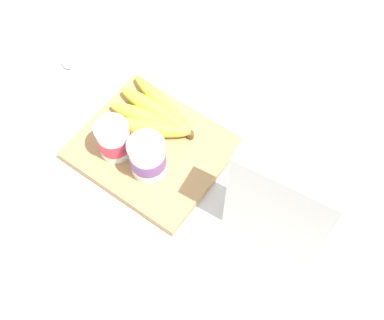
# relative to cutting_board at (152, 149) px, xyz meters

# --- Properties ---
(ground_plane) EXTENTS (2.40, 2.40, 0.00)m
(ground_plane) POSITION_rel_cutting_board_xyz_m (0.00, 0.00, -0.01)
(ground_plane) COLOR silver
(cutting_board) EXTENTS (0.29, 0.25, 0.02)m
(cutting_board) POSITION_rel_cutting_board_xyz_m (0.00, 0.00, 0.00)
(cutting_board) COLOR tan
(cutting_board) RESTS_ON ground_plane
(cereal_box) EXTENTS (0.19, 0.09, 0.24)m
(cereal_box) POSITION_rel_cutting_board_xyz_m (-0.29, -0.00, 0.11)
(cereal_box) COLOR white
(cereal_box) RESTS_ON ground_plane
(yogurt_cup_front) EXTENTS (0.07, 0.07, 0.09)m
(yogurt_cup_front) POSITION_rel_cutting_board_xyz_m (-0.03, 0.04, 0.06)
(yogurt_cup_front) COLOR white
(yogurt_cup_front) RESTS_ON cutting_board
(yogurt_cup_back) EXTENTS (0.07, 0.07, 0.09)m
(yogurt_cup_back) POSITION_rel_cutting_board_xyz_m (0.05, 0.05, 0.05)
(yogurt_cup_back) COLOR white
(yogurt_cup_back) RESTS_ON cutting_board
(banana_bunch) EXTENTS (0.19, 0.16, 0.04)m
(banana_bunch) POSITION_rel_cutting_board_xyz_m (0.03, -0.06, 0.03)
(banana_bunch) COLOR #DDDA43
(banana_bunch) RESTS_ON cutting_board
(spoon) EXTENTS (0.13, 0.04, 0.01)m
(spoon) POSITION_rel_cutting_board_xyz_m (0.27, -0.06, -0.01)
(spoon) COLOR silver
(spoon) RESTS_ON ground_plane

